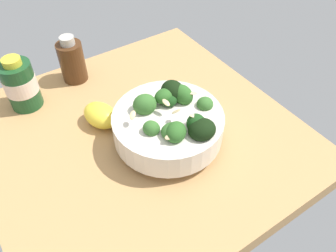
% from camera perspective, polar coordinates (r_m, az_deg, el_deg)
% --- Properties ---
extents(ground_plane, '(0.59, 0.59, 0.04)m').
position_cam_1_polar(ground_plane, '(0.69, -4.69, -2.12)').
color(ground_plane, tan).
extents(bowl_of_broccoli, '(0.21, 0.21, 0.11)m').
position_cam_1_polar(bowl_of_broccoli, '(0.62, 0.24, 0.50)').
color(bowl_of_broccoli, silver).
rests_on(bowl_of_broccoli, ground_plane).
extents(lemon_wedge, '(0.08, 0.09, 0.04)m').
position_cam_1_polar(lemon_wedge, '(0.69, -11.41, 1.81)').
color(lemon_wedge, yellow).
rests_on(lemon_wedge, ground_plane).
extents(bottle_tall, '(0.07, 0.07, 0.12)m').
position_cam_1_polar(bottle_tall, '(0.76, -23.81, 6.51)').
color(bottle_tall, '#194723').
rests_on(bottle_tall, ground_plane).
extents(bottle_short, '(0.06, 0.06, 0.11)m').
position_cam_1_polar(bottle_short, '(0.80, -16.03, 10.61)').
color(bottle_short, '#472814').
rests_on(bottle_short, ground_plane).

